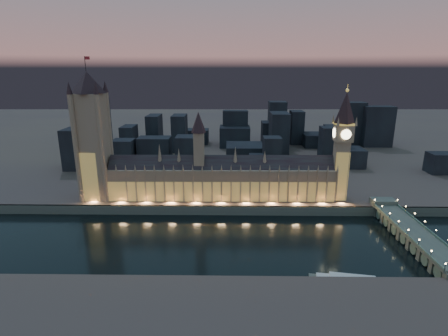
{
  "coord_description": "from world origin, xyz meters",
  "views": [
    {
      "loc": [
        9.35,
        -237.2,
        121.87
      ],
      "look_at": [
        5.0,
        55.0,
        38.0
      ],
      "focal_mm": 28.0,
      "sensor_mm": 36.0,
      "label": 1
    }
  ],
  "objects_px": {
    "victoria_tower": "(92,131)",
    "river_boat": "(353,281)",
    "palace_of_westminster": "(221,178)",
    "westminster_bridge": "(410,233)",
    "elizabeth_tower": "(343,137)"
  },
  "relations": [
    {
      "from": "palace_of_westminster",
      "to": "westminster_bridge",
      "type": "relative_size",
      "value": 1.79
    },
    {
      "from": "palace_of_westminster",
      "to": "elizabeth_tower",
      "type": "bearing_deg",
      "value": 0.09
    },
    {
      "from": "westminster_bridge",
      "to": "elizabeth_tower",
      "type": "bearing_deg",
      "value": 117.59
    },
    {
      "from": "victoria_tower",
      "to": "elizabeth_tower",
      "type": "bearing_deg",
      "value": -0.0
    },
    {
      "from": "westminster_bridge",
      "to": "river_boat",
      "type": "height_order",
      "value": "westminster_bridge"
    },
    {
      "from": "river_boat",
      "to": "palace_of_westminster",
      "type": "bearing_deg",
      "value": 123.81
    },
    {
      "from": "victoria_tower",
      "to": "westminster_bridge",
      "type": "bearing_deg",
      "value": -14.53
    },
    {
      "from": "palace_of_westminster",
      "to": "westminster_bridge",
      "type": "distance_m",
      "value": 155.95
    },
    {
      "from": "palace_of_westminster",
      "to": "river_boat",
      "type": "xyz_separation_m",
      "value": [
        80.19,
        -119.75,
        -24.81
      ]
    },
    {
      "from": "victoria_tower",
      "to": "river_boat",
      "type": "bearing_deg",
      "value": -31.97
    },
    {
      "from": "palace_of_westminster",
      "to": "victoria_tower",
      "type": "xyz_separation_m",
      "value": [
        -111.97,
        0.17,
        42.86
      ]
    },
    {
      "from": "victoria_tower",
      "to": "palace_of_westminster",
      "type": "bearing_deg",
      "value": -0.09
    },
    {
      "from": "victoria_tower",
      "to": "river_boat",
      "type": "xyz_separation_m",
      "value": [
        192.16,
        -119.92,
        -67.67
      ]
    },
    {
      "from": "palace_of_westminster",
      "to": "westminster_bridge",
      "type": "xyz_separation_m",
      "value": [
        140.19,
        -65.19,
        -20.39
      ]
    },
    {
      "from": "westminster_bridge",
      "to": "victoria_tower",
      "type": "bearing_deg",
      "value": 165.47
    }
  ]
}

